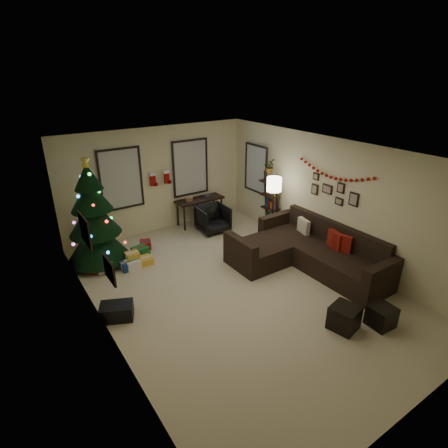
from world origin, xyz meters
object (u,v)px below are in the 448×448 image
(christmas_tree, at_px, (94,221))
(desk, at_px, (200,202))
(sofa, at_px, (307,253))
(desk_chair, at_px, (213,219))
(bookshelf, at_px, (271,204))

(christmas_tree, relative_size, desk, 1.84)
(sofa, distance_m, desk_chair, 2.77)
(christmas_tree, relative_size, bookshelf, 1.51)
(christmas_tree, relative_size, sofa, 0.79)
(christmas_tree, xyz_separation_m, sofa, (3.72, -2.65, -0.71))
(sofa, bearing_deg, desk, 102.38)
(sofa, relative_size, desk_chair, 4.44)
(sofa, relative_size, bookshelf, 1.92)
(sofa, xyz_separation_m, desk_chair, (-0.72, 2.67, 0.04))
(desk, distance_m, desk_chair, 0.71)
(desk, relative_size, bookshelf, 0.82)
(sofa, height_order, desk_chair, sofa)
(christmas_tree, relative_size, desk_chair, 3.50)
(sofa, distance_m, bookshelf, 1.93)
(bookshelf, bearing_deg, desk, 128.92)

